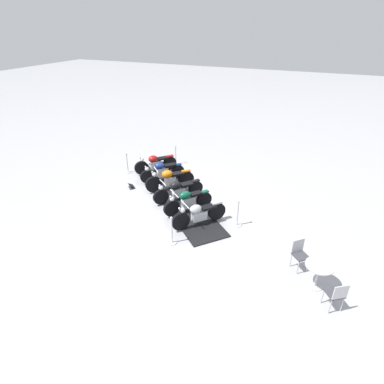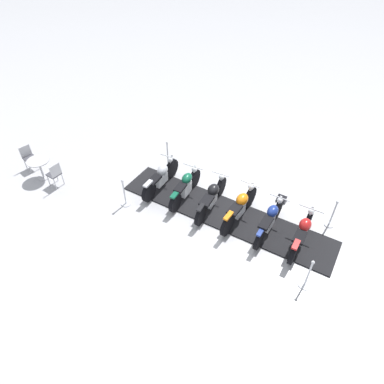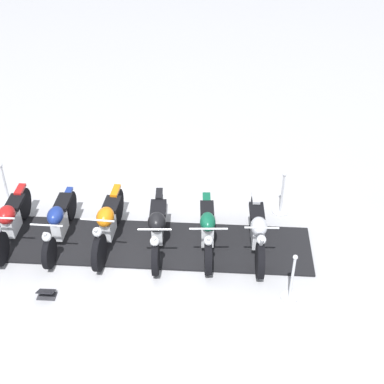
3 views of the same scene
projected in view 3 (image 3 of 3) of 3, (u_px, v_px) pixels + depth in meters
ground_plane at (134, 244)px, 10.98m from camera, size 80.00×80.00×0.00m
display_platform at (134, 243)px, 10.97m from camera, size 5.84×6.21×0.05m
motorcycle_maroon at (10, 221)px, 10.79m from camera, size 1.65×1.50×0.98m
motorcycle_navy at (59, 223)px, 10.73m from camera, size 1.61×1.53×0.90m
motorcycle_copper at (108, 224)px, 10.67m from camera, size 1.61×1.64×1.05m
motorcycle_black at (157, 227)px, 10.63m from camera, size 1.80×1.48×0.95m
motorcycle_forest at (207, 229)px, 10.59m from camera, size 1.68×1.37×0.94m
motorcycle_chrome at (258, 232)px, 10.54m from camera, size 1.72×1.48×1.00m
stanchion_left_rear at (281, 200)px, 11.64m from camera, size 0.33×0.33×1.05m
stanchion_right_rear at (291, 284)px, 9.60m from camera, size 0.31×0.31×1.04m
stanchion_left_front at (7, 191)px, 11.98m from camera, size 0.36×0.36×1.02m
info_placard at (47, 294)px, 9.79m from camera, size 0.37×0.38×0.20m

